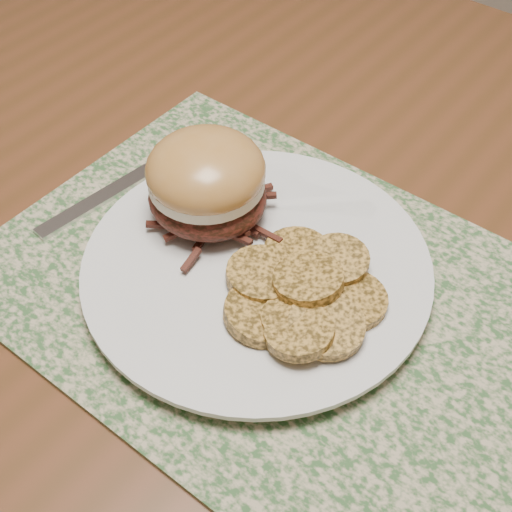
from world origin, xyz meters
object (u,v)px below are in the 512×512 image
at_px(dining_table, 405,347).
at_px(dinner_plate, 257,269).
at_px(pork_sandwich, 206,182).
at_px(fork, 128,182).

relative_size(dining_table, dinner_plate, 5.77).
xyz_separation_m(dining_table, pork_sandwich, (-0.17, -0.05, 0.14)).
bearing_deg(pork_sandwich, fork, -176.49).
height_order(pork_sandwich, fork, pork_sandwich).
height_order(dinner_plate, fork, dinner_plate).
bearing_deg(dining_table, pork_sandwich, -162.56).
bearing_deg(dining_table, dinner_plate, -146.45).
bearing_deg(pork_sandwich, dinner_plate, -13.71).
bearing_deg(pork_sandwich, dining_table, 18.88).
xyz_separation_m(dining_table, fork, (-0.27, -0.06, 0.09)).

